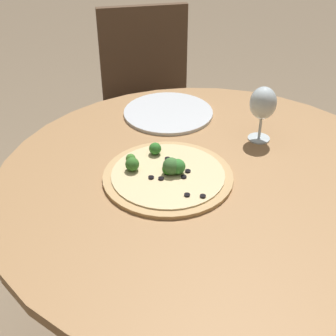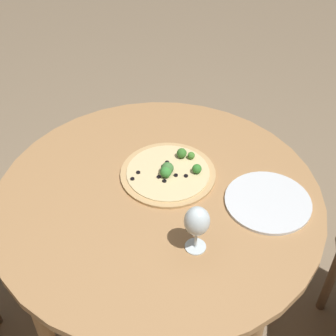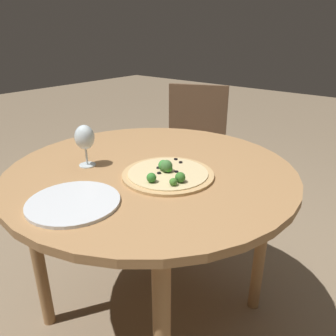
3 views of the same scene
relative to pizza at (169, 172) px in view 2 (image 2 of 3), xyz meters
name	(u,v)px [view 2 (image 2 of 3)]	position (x,y,z in m)	size (l,w,h in m)	color
ground_plane	(161,315)	(-0.02, -0.10, -0.73)	(12.00, 12.00, 0.00)	#847056
dining_table	(158,211)	(-0.02, -0.10, -0.09)	(1.06, 1.06, 0.72)	#A87A4C
pizza	(169,172)	(0.00, 0.00, 0.00)	(0.32, 0.32, 0.06)	tan
wine_glass	(197,222)	(0.12, -0.30, 0.10)	(0.07, 0.07, 0.16)	silver
plate_near	(268,202)	(0.33, -0.09, -0.01)	(0.27, 0.27, 0.01)	silver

